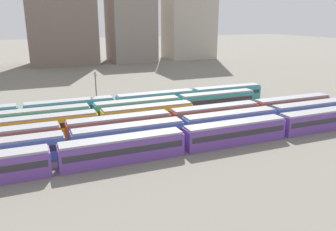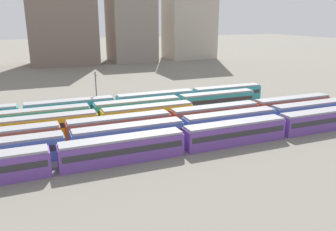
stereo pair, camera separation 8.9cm
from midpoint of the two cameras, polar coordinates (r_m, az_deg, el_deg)
The scene contains 10 objects.
train_track_0 at distance 56.51m, azimuth 11.31°, elevation -2.82°, with size 93.60×3.06×3.75m.
train_track_1 at distance 67.35m, azimuth 17.28°, elevation -0.15°, with size 112.50×3.06×3.75m.
train_track_2 at distance 61.95m, azimuth 0.41°, elevation -0.80°, with size 74.70×3.06×3.75m.
train_track_3 at distance 62.47m, azimuth -19.97°, elevation -1.66°, with size 55.80×3.06×3.75m.
train_track_4 at distance 68.29m, azimuth -12.65°, elevation 0.41°, with size 74.70×3.06×3.75m.
train_track_5 at distance 74.35m, azimuth -8.86°, elevation 1.90°, with size 74.70×3.06×3.75m.
catenary_pole_1 at distance 76.13m, azimuth -12.00°, elevation 4.38°, with size 0.24×3.20×8.73m.
distant_building_2 at distance 157.67m, azimuth -17.72°, elevation 16.90°, with size 28.23×20.57×47.86m, color #7A665B.
distant_building_3 at distance 163.66m, azimuth -6.22°, elevation 14.30°, with size 19.90×20.23×29.71m, color gray.
distant_building_4 at distance 174.68m, azimuth 3.70°, elevation 18.47°, with size 23.48×16.80×54.08m, color #B2A899.
Camera 2 is at (8.18, -44.18, 20.02)m, focal length 36.15 mm.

